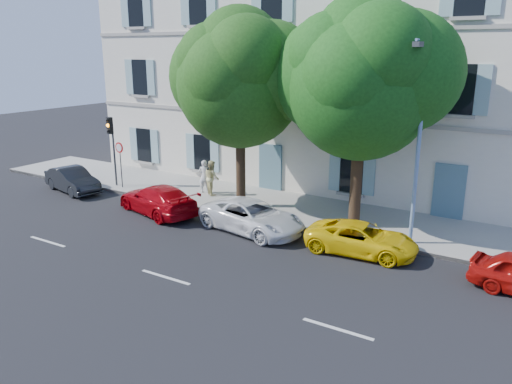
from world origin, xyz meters
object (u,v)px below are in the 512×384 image
Objects in this scene: pedestrian_a at (204,176)px; car_dark_sedan at (72,180)px; car_white_coupe at (252,216)px; pedestrian_b at (212,178)px; traffic_light at (111,137)px; street_lamp at (419,133)px; road_sign at (120,155)px; car_yellow_supercar at (361,239)px; tree_right at (361,86)px; car_red_coupe at (158,199)px; tree_left at (240,85)px.

car_dark_sedan is at bearing 4.76° from pedestrian_a.
car_white_coupe is 2.64× the size of pedestrian_b.
pedestrian_b is (5.44, 1.36, -1.78)m from traffic_light.
car_white_coupe is 0.62× the size of street_lamp.
pedestrian_a is (4.91, 1.43, -1.80)m from traffic_light.
traffic_light is at bearing 50.32° from pedestrian_b.
car_yellow_supercar is at bearing -6.49° from road_sign.
car_white_coupe reaches higher than car_yellow_supercar.
traffic_light is (-13.17, -0.65, -3.00)m from tree_right.
pedestrian_b reaches higher than pedestrian_a.
car_dark_sedan is 6.27m from car_red_coupe.
pedestrian_b is (0.52, -0.07, 0.02)m from pedestrian_a.
car_dark_sedan is 2.80m from road_sign.
pedestrian_b is at bearing 159.41° from tree_left.
pedestrian_a is at bearing 67.64° from car_yellow_supercar.
tree_right is at bearing 1.54° from tree_left.
car_yellow_supercar is 0.47× the size of tree_left.
pedestrian_b reaches higher than car_dark_sedan.
pedestrian_a is (4.34, 1.47, -0.89)m from road_sign.
road_sign is 5.14m from pedestrian_b.
street_lamp reaches higher than car_white_coupe.
street_lamp reaches higher than car_red_coupe.
pedestrian_a is at bearing 16.24° from traffic_light.
pedestrian_a is at bearing 18.71° from road_sign.
car_yellow_supercar is 0.46× the size of tree_right.
tree_right is 13.53m from traffic_light.
car_yellow_supercar is (9.44, 0.40, -0.10)m from car_red_coupe.
tree_right is 5.08× the size of pedestrian_b.
tree_right reaches higher than car_red_coupe.
car_white_coupe is 6.65m from tree_right.
tree_right reaches higher than tree_left.
tree_right reaches higher than car_dark_sedan.
traffic_light is at bearing 176.09° from road_sign.
car_red_coupe is 3.45m from pedestrian_a.
car_white_coupe is at bearing 125.52° from pedestrian_a.
tree_left is at bearing -178.46° from tree_right.
pedestrian_a is (-9.40, 3.03, 0.43)m from car_yellow_supercar.
car_red_coupe is 0.99× the size of car_white_coupe.
street_lamp is at bearing -152.23° from pedestrian_b.
car_red_coupe is 11.53m from street_lamp.
traffic_light reaches higher than pedestrian_a.
car_yellow_supercar is at bearing -162.17° from pedestrian_b.
road_sign is at bearing 52.32° from pedestrian_b.
car_yellow_supercar is at bearing -133.29° from street_lamp.
pedestrian_a is at bearing 28.48° from pedestrian_b.
tree_right is 3.66× the size of road_sign.
car_dark_sedan is at bearing 85.55° from car_yellow_supercar.
car_yellow_supercar is 14.57m from traffic_light.
car_dark_sedan is at bearing -78.09° from car_red_coupe.
road_sign is at bearing -175.67° from tree_left.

